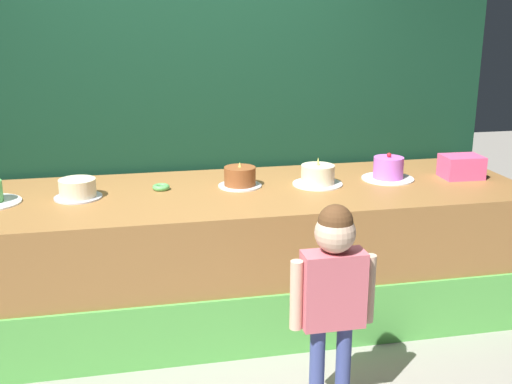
# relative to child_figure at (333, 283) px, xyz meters

# --- Properties ---
(ground_plane) EXTENTS (12.00, 12.00, 0.00)m
(ground_plane) POSITION_rel_child_figure_xyz_m (-0.47, 0.57, -0.69)
(ground_plane) COLOR gray
(stage_platform) EXTENTS (4.06, 1.13, 0.84)m
(stage_platform) POSITION_rel_child_figure_xyz_m (-0.47, 1.12, -0.28)
(stage_platform) COLOR #9E6B38
(stage_platform) RESTS_ON ground_plane
(curtain_backdrop) EXTENTS (4.33, 0.08, 2.97)m
(curtain_backdrop) POSITION_rel_child_figure_xyz_m (-0.47, 1.78, 0.79)
(curtain_backdrop) COLOR #113823
(curtain_backdrop) RESTS_ON ground_plane
(child_figure) EXTENTS (0.41, 0.19, 1.07)m
(child_figure) POSITION_rel_child_figure_xyz_m (0.00, 0.00, 0.00)
(child_figure) COLOR #3F4C8C
(child_figure) RESTS_ON ground_plane
(pink_box) EXTENTS (0.26, 0.21, 0.15)m
(pink_box) POSITION_rel_child_figure_xyz_m (1.26, 1.13, 0.22)
(pink_box) COLOR #F4548E
(pink_box) RESTS_ON stage_platform
(donut) EXTENTS (0.11, 0.11, 0.03)m
(donut) POSITION_rel_child_figure_xyz_m (-0.71, 1.23, 0.16)
(donut) COLOR #59B259
(donut) RESTS_ON stage_platform
(cake_center_left) EXTENTS (0.28, 0.28, 0.12)m
(cake_center_left) POSITION_rel_child_figure_xyz_m (-1.21, 1.15, 0.20)
(cake_center_left) COLOR silver
(cake_center_left) RESTS_ON stage_platform
(cake_center_right) EXTENTS (0.27, 0.27, 0.16)m
(cake_center_right) POSITION_rel_child_figure_xyz_m (-0.22, 1.21, 0.20)
(cake_center_right) COLOR silver
(cake_center_right) RESTS_ON stage_platform
(cake_right) EXTENTS (0.32, 0.32, 0.18)m
(cake_right) POSITION_rel_child_figure_xyz_m (0.27, 1.15, 0.20)
(cake_right) COLOR white
(cake_right) RESTS_ON stage_platform
(cake_far_right) EXTENTS (0.34, 0.34, 0.18)m
(cake_far_right) POSITION_rel_child_figure_xyz_m (0.77, 1.18, 0.21)
(cake_far_right) COLOR white
(cake_far_right) RESTS_ON stage_platform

